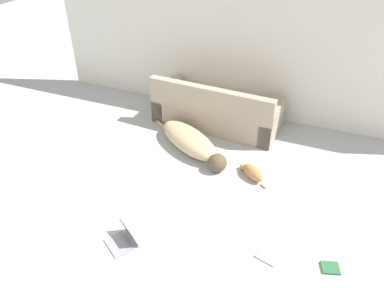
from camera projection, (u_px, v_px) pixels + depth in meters
wall_back at (255, 37)px, 5.85m from camera, size 7.13×0.06×2.70m
couch at (216, 111)px, 6.11m from camera, size 2.08×0.95×0.81m
dog at (191, 142)px, 5.56m from camera, size 1.54×1.06×0.30m
cat at (252, 172)px, 5.06m from camera, size 0.46×0.37×0.17m
laptop_open at (125, 237)px, 4.11m from camera, size 0.43×0.42×0.23m
book_green at (330, 268)px, 3.85m from camera, size 0.22×0.20×0.02m
book_cream at (267, 258)px, 3.96m from camera, size 0.25×0.18×0.02m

